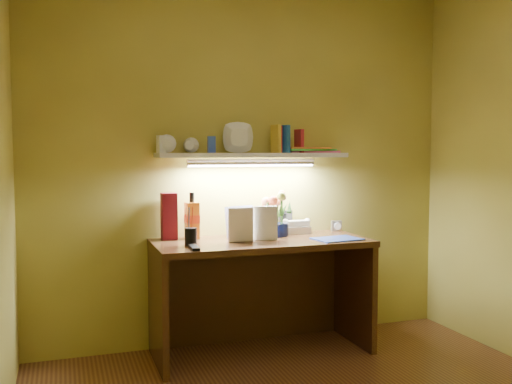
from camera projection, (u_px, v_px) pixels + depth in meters
desk at (262, 297)px, 3.73m from camera, size 1.40×0.60×0.75m
flower_bouquet at (276, 213)px, 3.87m from camera, size 0.22×0.22×0.31m
telephone at (296, 226)px, 4.00m from camera, size 0.18×0.13×0.10m
desk_clock at (336, 226)px, 4.13m from camera, size 0.08×0.05×0.07m
whisky_bottle at (192, 216)px, 3.74m from camera, size 0.09×0.09×0.31m
whisky_box at (169, 216)px, 3.72m from camera, size 0.10×0.10×0.30m
pen_cup at (191, 231)px, 3.49m from camera, size 0.10×0.10×0.18m
art_card at (240, 221)px, 3.84m from camera, size 0.21×0.11×0.21m
tv_remote at (194, 247)px, 3.36m from camera, size 0.05×0.17×0.02m
blue_folder at (337, 239)px, 3.72m from camera, size 0.32×0.25×0.01m
desk_book_a at (228, 225)px, 3.59m from camera, size 0.16×0.04×0.22m
desk_book_b at (252, 223)px, 3.67m from camera, size 0.16×0.06×0.22m
wall_shelf at (254, 150)px, 3.84m from camera, size 1.32×0.34×0.22m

